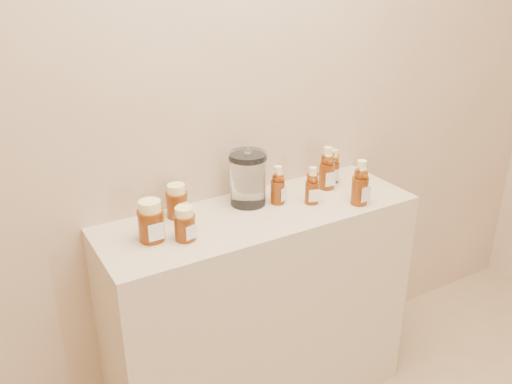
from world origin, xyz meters
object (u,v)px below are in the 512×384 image
display_table (260,313)px  bear_bottle_back_left (278,183)px  glass_canister (248,177)px  honey_jar_left (151,221)px  bear_bottle_front_left (312,183)px

display_table → bear_bottle_back_left: (0.10, 0.04, 0.53)m
bear_bottle_back_left → glass_canister: bearing=126.6°
display_table → honey_jar_left: 0.67m
bear_bottle_back_left → bear_bottle_front_left: size_ratio=1.03×
display_table → bear_bottle_front_left: size_ratio=7.38×
bear_bottle_front_left → glass_canister: size_ratio=0.74×
bear_bottle_back_left → honey_jar_left: (-0.51, -0.03, -0.01)m
bear_bottle_front_left → honey_jar_left: (-0.62, 0.03, -0.01)m
display_table → bear_bottle_front_left: (0.21, -0.03, 0.53)m
bear_bottle_back_left → bear_bottle_front_left: 0.13m
display_table → bear_bottle_back_left: bearing=20.0°
bear_bottle_back_left → bear_bottle_front_left: (0.11, -0.07, -0.00)m
honey_jar_left → display_table: bearing=-1.0°
display_table → honey_jar_left: (-0.41, 0.00, 0.52)m
bear_bottle_back_left → glass_canister: size_ratio=0.76×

